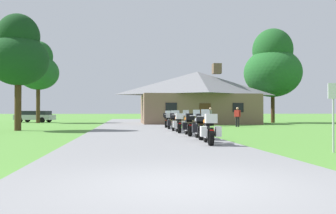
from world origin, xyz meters
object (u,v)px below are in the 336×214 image
tree_left_far (38,68)px  motorcycle_white_farthest_in_row (166,120)px  bystander_gray_shirt_near_lodge (210,116)px  metal_signpost_roadside (333,109)px  motorcycle_orange_fifth_in_row (173,122)px  motorcycle_orange_nearest_to_camera (209,129)px  motorcycle_silver_second_in_row (199,127)px  motorcycle_orange_third_in_row (189,125)px  parked_silver_suv_far_left (35,116)px  tree_left_near (18,53)px  motorcycle_yellow_sixth_in_row (169,121)px  tree_right_of_lodge (273,66)px  bystander_red_shirt_beside_signpost (237,116)px  motorcycle_orange_fourth_in_row (179,123)px

tree_left_far → motorcycle_white_farthest_in_row: bearing=-48.8°
bystander_gray_shirt_near_lodge → metal_signpost_roadside: bearing=-159.4°
motorcycle_orange_fifth_in_row → motorcycle_orange_nearest_to_camera: bearing=-82.2°
tree_left_far → motorcycle_silver_second_in_row: bearing=-64.6°
motorcycle_orange_third_in_row → parked_silver_suv_far_left: parked_silver_suv_far_left is taller
metal_signpost_roadside → tree_left_near: tree_left_near is taller
motorcycle_orange_third_in_row → motorcycle_yellow_sixth_in_row: (-0.06, 7.92, 0.01)m
tree_left_near → tree_right_of_lodge: (24.33, 15.33, 1.43)m
motorcycle_orange_third_in_row → bystander_gray_shirt_near_lodge: 14.25m
bystander_red_shirt_beside_signpost → motorcycle_white_farthest_in_row: bearing=52.1°
metal_signpost_roadside → tree_left_far: (-16.27, 32.74, 4.99)m
parked_silver_suv_far_left → motorcycle_orange_fifth_in_row: bearing=-132.7°
motorcycle_silver_second_in_row → motorcycle_orange_fifth_in_row: bearing=95.3°
tree_right_of_lodge → tree_left_far: size_ratio=1.17×
tree_right_of_lodge → motorcycle_orange_third_in_row: bearing=-121.6°
motorcycle_orange_third_in_row → motorcycle_orange_fifth_in_row: size_ratio=1.00×
motorcycle_orange_fifth_in_row → tree_left_far: size_ratio=0.22×
bystander_red_shirt_beside_signpost → metal_signpost_roadside: bearing=118.8°
motorcycle_orange_nearest_to_camera → motorcycle_silver_second_in_row: 2.59m
motorcycle_orange_fourth_in_row → metal_signpost_roadside: size_ratio=0.97×
motorcycle_white_farthest_in_row → bystander_gray_shirt_near_lodge: bystander_gray_shirt_near_lodge is taller
motorcycle_orange_fourth_in_row → motorcycle_yellow_sixth_in_row: 5.24m
bystander_gray_shirt_near_lodge → parked_silver_suv_far_left: 23.14m
motorcycle_orange_nearest_to_camera → tree_right_of_lodge: size_ratio=0.19×
motorcycle_white_farthest_in_row → bystander_red_shirt_beside_signpost: size_ratio=1.24×
metal_signpost_roadside → motorcycle_white_farthest_in_row: bearing=100.1°
motorcycle_orange_nearest_to_camera → motorcycle_white_farthest_in_row: 15.22m
motorcycle_white_farthest_in_row → parked_silver_suv_far_left: size_ratio=0.42×
motorcycle_orange_fifth_in_row → metal_signpost_roadside: (3.29, -12.69, 0.74)m
tree_left_far → bystander_red_shirt_beside_signpost: bearing=-34.7°
motorcycle_silver_second_in_row → bystander_red_shirt_beside_signpost: bearing=70.7°
motorcycle_orange_nearest_to_camera → motorcycle_yellow_sixth_in_row: (0.07, 12.94, 0.01)m
motorcycle_orange_nearest_to_camera → motorcycle_orange_fourth_in_row: (0.01, 7.70, 0.00)m
motorcycle_orange_fourth_in_row → motorcycle_white_farthest_in_row: (0.16, 7.52, 0.01)m
motorcycle_orange_fifth_in_row → bystander_red_shirt_beside_signpost: 9.22m
motorcycle_yellow_sixth_in_row → motorcycle_orange_fifth_in_row: bearing=-84.7°
metal_signpost_roadside → motorcycle_orange_fourth_in_row: bearing=107.9°
motorcycle_orange_nearest_to_camera → motorcycle_orange_fifth_in_row: same height
motorcycle_orange_fifth_in_row → motorcycle_yellow_sixth_in_row: bearing=97.2°
tree_right_of_lodge → parked_silver_suv_far_left: 29.01m
motorcycle_silver_second_in_row → motorcycle_orange_fifth_in_row: (-0.14, 7.55, 0.00)m
motorcycle_yellow_sixth_in_row → tree_left_near: (-10.29, -0.50, 4.60)m
motorcycle_orange_third_in_row → motorcycle_orange_fourth_in_row: size_ratio=1.00×
motorcycle_white_farthest_in_row → tree_right_of_lodge: tree_right_of_lodge is taller
tree_left_far → motorcycle_orange_fourth_in_row: bearing=-60.0°
motorcycle_silver_second_in_row → tree_left_near: bearing=140.8°
motorcycle_white_farthest_in_row → metal_signpost_roadside: (3.15, -17.78, 0.73)m
motorcycle_yellow_sixth_in_row → bystander_gray_shirt_near_lodge: size_ratio=1.25×
tree_left_near → motorcycle_orange_fifth_in_row: bearing=-12.6°
motorcycle_orange_nearest_to_camera → metal_signpost_roadside: size_ratio=0.97×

